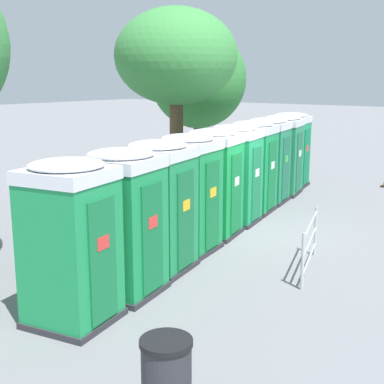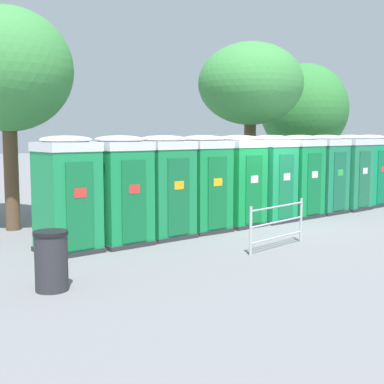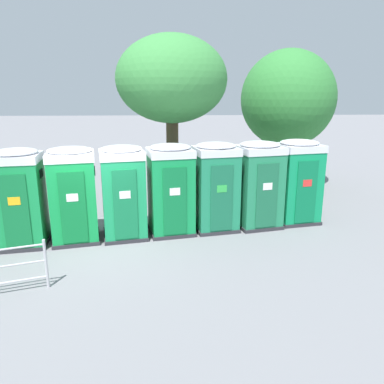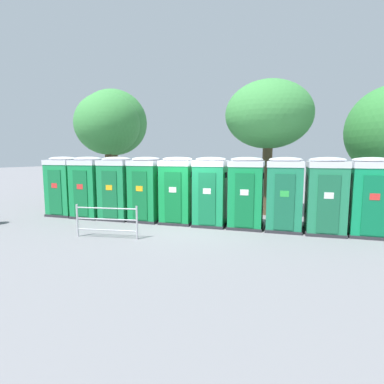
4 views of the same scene
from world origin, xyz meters
TOP-DOWN VIEW (x-y plane):
  - ground_plane at (0.00, 0.00)m, footprint 120.00×120.00m
  - portapotty_0 at (-5.85, -0.61)m, footprint 1.40×1.39m
  - portapotty_1 at (-4.56, -0.45)m, footprint 1.42×1.40m
  - portapotty_2 at (-3.28, -0.17)m, footprint 1.43×1.40m
  - portapotty_3 at (-2.00, 0.09)m, footprint 1.34×1.36m
  - portapotty_4 at (-0.72, 0.32)m, footprint 1.43×1.42m
  - portapotty_5 at (0.57, 0.52)m, footprint 1.38×1.40m
  - portapotty_6 at (1.85, 0.76)m, footprint 1.42×1.41m
  - portapotty_7 at (3.13, 0.99)m, footprint 1.40×1.40m
  - portapotty_8 at (4.43, 1.18)m, footprint 1.46×1.43m
  - portapotty_9 at (5.69, 1.51)m, footprint 1.43×1.41m
  - street_tree_0 at (-6.37, 2.75)m, footprint 3.40×3.40m
  - street_tree_1 at (6.68, 6.12)m, footprint 3.82×3.82m
  - street_tree_3 at (1.93, 3.50)m, footprint 3.67×3.67m
  - trash_can at (-6.94, -3.35)m, footprint 0.57×0.57m
  - event_barrier at (-1.64, -2.58)m, footprint 1.97×0.67m

SIDE VIEW (x-z plane):
  - ground_plane at x=0.00m, z-range 0.00..0.00m
  - trash_can at x=-6.94m, z-range 0.00..1.00m
  - event_barrier at x=-1.64m, z-range 0.04..1.09m
  - portapotty_8 at x=4.43m, z-range 0.01..2.55m
  - portapotty_2 at x=-3.28m, z-range 0.01..2.55m
  - portapotty_9 at x=5.69m, z-range 0.01..2.55m
  - portapotty_1 at x=-4.56m, z-range 0.01..2.55m
  - portapotty_6 at x=1.85m, z-range 0.01..2.55m
  - portapotty_0 at x=-5.85m, z-range 0.01..2.55m
  - portapotty_4 at x=-0.72m, z-range 0.01..2.55m
  - portapotty_7 at x=3.13m, z-range 0.01..2.55m
  - portapotty_3 at x=-2.00m, z-range 0.01..2.55m
  - portapotty_5 at x=0.57m, z-range 0.01..2.55m
  - street_tree_1 at x=6.68m, z-range 0.83..6.43m
  - street_tree_0 at x=-6.37m, z-range 1.28..7.14m
  - street_tree_3 at x=1.93m, z-range 1.40..7.14m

